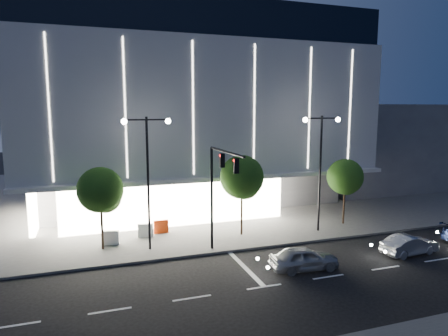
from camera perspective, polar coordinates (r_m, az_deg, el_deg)
ground at (r=23.08m, az=-0.54°, el=-15.80°), size 160.00×160.00×0.00m
sidewalk_museum at (r=46.46m, az=-3.99°, el=-3.32°), size 70.00×40.00×0.15m
museum at (r=43.38m, az=-6.14°, el=8.06°), size 30.00×25.80×18.00m
annex_building at (r=54.94m, az=17.67°, el=3.30°), size 16.00×20.00×10.00m
traffic_mast at (r=24.94m, az=-0.79°, el=-1.85°), size 0.33×5.89×7.07m
street_lamp_west at (r=26.48m, az=-10.86°, el=0.63°), size 3.16×0.36×9.00m
street_lamp_east at (r=31.05m, az=13.64°, el=1.66°), size 3.16×0.36×9.00m
tree_left at (r=27.56m, az=-17.19°, el=-3.35°), size 3.02×3.02×5.72m
tree_mid at (r=29.48m, az=2.59°, el=-1.65°), size 3.25×3.25×6.15m
tree_right at (r=33.86m, az=16.92°, el=-1.47°), size 2.91×2.91×5.51m
car_lead at (r=24.71m, az=11.37°, el=-12.53°), size 4.25×1.99×1.41m
car_second at (r=29.30m, az=24.97°, el=-9.91°), size 4.09×1.74×1.31m
barrier_b at (r=29.09m, az=-15.84°, el=-9.57°), size 1.13×0.53×1.00m
barrier_c at (r=30.92m, az=-8.98°, el=-8.28°), size 1.10×0.27×1.00m
barrier_d at (r=30.19m, az=-11.15°, el=-8.75°), size 1.13×0.45×1.00m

